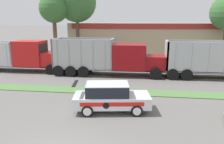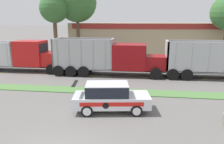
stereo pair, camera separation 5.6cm
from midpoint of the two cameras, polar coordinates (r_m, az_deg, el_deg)
The scene contains 10 objects.
grass_verge at distance 16.77m, azimuth -3.68°, elevation -4.92°, with size 120.00×1.50×0.06m, color #517F42.
centre_line_3 at distance 23.05m, azimuth -16.67°, elevation -0.54°, with size 2.40×0.14×0.01m, color yellow.
centre_line_4 at distance 21.42m, azimuth -3.38°, elevation -1.01°, with size 2.40×0.14×0.01m, color yellow.
centre_line_5 at distance 21.08m, azimuth 11.19°, elevation -1.48°, with size 2.40×0.14×0.01m, color yellow.
centre_line_6 at distance 22.09m, azimuth 25.31°, elevation -1.83°, with size 2.40×0.14×0.01m, color yellow.
dump_truck_lead at distance 25.20m, azimuth -22.68°, elevation 3.85°, with size 12.27×2.61×3.26m.
dump_truck_far_right at distance 21.35m, azimuth 1.66°, elevation 3.47°, with size 10.91×2.77×3.59m.
rally_car at distance 12.93m, azimuth -0.37°, elevation -6.52°, with size 4.66×2.38×1.72m.
store_building_backdrop at distance 39.83m, azimuth 11.76°, elevation 8.85°, with size 28.53×12.10×4.96m.
tree_behind_centre at distance 33.65m, azimuth -14.90°, elevation 16.36°, with size 4.14×4.14×10.16m.
Camera 2 is at (3.23, -6.89, 5.19)m, focal length 35.00 mm.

